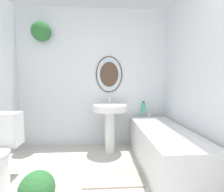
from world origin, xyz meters
name	(u,v)px	position (x,y,z in m)	size (l,w,h in m)	color
wall_back	(90,75)	(-0.06, 2.37, 1.26)	(2.70, 0.31, 2.40)	silver
wall_right	(210,76)	(1.32, 1.17, 1.20)	(0.06, 2.47, 2.40)	silver
pedestal_sink	(110,117)	(0.27, 2.04, 0.58)	(0.55, 0.55, 0.88)	white
bathtub	(163,147)	(0.96, 1.52, 0.28)	(0.62, 1.56, 0.60)	silver
shampoo_bottle	(143,108)	(0.87, 2.23, 0.70)	(0.06, 0.06, 0.20)	#38B275
bath_mat	(113,177)	(0.27, 1.31, 0.01)	(0.67, 0.42, 0.02)	#B7A88E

